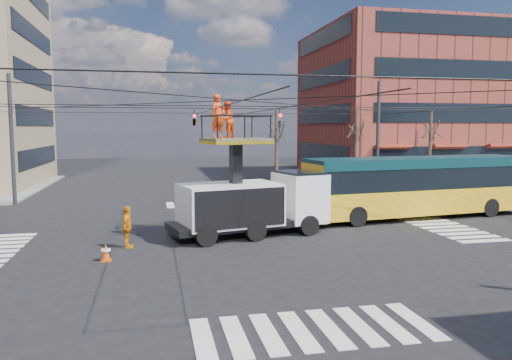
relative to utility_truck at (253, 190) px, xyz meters
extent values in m
plane|color=black|center=(-0.66, -0.58, -2.01)|extent=(120.00, 120.00, 0.00)
cube|color=slate|center=(20.34, 20.42, -1.95)|extent=(18.00, 18.00, 0.12)
cube|color=black|center=(-13.66, 23.42, 0.33)|extent=(0.12, 13.60, 1.50)
cube|color=black|center=(-13.66, 23.42, 3.66)|extent=(0.12, 13.60, 1.50)
cube|color=black|center=(-13.66, 23.42, 6.99)|extent=(0.12, 13.60, 1.50)
cube|color=black|center=(-13.66, 23.42, 10.33)|extent=(0.12, 13.60, 1.50)
cube|color=brown|center=(21.34, 23.42, 4.99)|extent=(20.00, 16.00, 14.00)
cube|color=black|center=(21.34, 15.42, 0.44)|extent=(17.00, 0.12, 1.58)
cube|color=black|center=(11.34, 23.42, 0.44)|extent=(0.12, 13.60, 1.58)
cube|color=black|center=(21.34, 15.42, 3.94)|extent=(17.00, 0.12, 1.57)
cube|color=black|center=(11.34, 23.42, 3.94)|extent=(0.12, 13.60, 1.57)
cube|color=black|center=(21.34, 15.42, 7.44)|extent=(17.00, 0.12, 1.57)
cube|color=black|center=(11.34, 23.42, 7.44)|extent=(0.12, 13.60, 1.57)
cube|color=black|center=(21.34, 15.42, 10.94)|extent=(17.00, 0.12, 1.57)
cube|color=black|center=(11.34, 23.42, 10.94)|extent=(0.12, 13.60, 1.57)
cylinder|color=#2D2D30|center=(11.34, 11.42, 1.99)|extent=(0.24, 0.24, 8.00)
cylinder|color=#2D2D30|center=(-12.66, 11.42, 1.99)|extent=(0.24, 0.24, 8.00)
cylinder|color=black|center=(-0.66, 11.42, 3.69)|extent=(24.00, 0.03, 0.03)
cylinder|color=black|center=(-0.66, -12.58, 3.69)|extent=(24.00, 0.03, 0.03)
cylinder|color=black|center=(11.34, -0.58, 3.69)|extent=(0.03, 24.00, 0.03)
cylinder|color=black|center=(-0.66, -0.58, 3.89)|extent=(24.02, 24.02, 0.03)
cylinder|color=black|center=(-0.66, -0.58, 3.89)|extent=(24.02, 24.02, 0.03)
cylinder|color=black|center=(-0.66, -1.78, 3.59)|extent=(24.00, 0.03, 0.03)
cylinder|color=black|center=(-0.66, 0.62, 3.59)|extent=(24.00, 0.03, 0.03)
cylinder|color=black|center=(-1.86, -0.58, 3.49)|extent=(0.03, 24.00, 0.03)
cylinder|color=black|center=(0.54, -0.58, 3.49)|extent=(0.03, 24.00, 0.03)
imported|color=black|center=(1.84, 2.42, 3.09)|extent=(0.16, 0.20, 1.00)
imported|color=black|center=(-2.16, 4.42, 3.34)|extent=(0.26, 1.24, 0.50)
cylinder|color=#382B21|center=(4.34, 12.92, 0.99)|extent=(0.24, 0.24, 6.00)
cylinder|color=#382B21|center=(10.34, 12.92, 0.99)|extent=(0.24, 0.24, 6.00)
cylinder|color=#382B21|center=(16.34, 12.92, 0.99)|extent=(0.24, 0.24, 6.00)
cube|color=black|center=(-0.19, -0.05, -1.46)|extent=(7.32, 3.76, 0.30)
cube|color=silver|center=(2.34, 0.55, -0.46)|extent=(2.31, 2.75, 2.20)
cube|color=black|center=(2.34, 0.55, 0.34)|extent=(2.09, 2.61, 0.80)
cube|color=silver|center=(-1.07, -0.26, -0.56)|extent=(4.67, 3.41, 1.80)
cylinder|color=black|center=(2.41, -0.61, -1.56)|extent=(0.96, 0.55, 0.90)
cylinder|color=black|center=(1.87, 1.63, -1.56)|extent=(0.96, 0.55, 0.90)
cylinder|color=black|center=(-0.12, -1.21, -1.56)|extent=(0.96, 0.55, 0.90)
cylinder|color=black|center=(-0.65, 1.02, -1.56)|extent=(0.96, 0.55, 0.90)
cylinder|color=black|center=(-2.26, -1.72, -1.56)|extent=(0.96, 0.55, 0.90)
cylinder|color=black|center=(-2.79, 0.51, -1.56)|extent=(0.96, 0.55, 0.90)
cube|color=black|center=(-0.78, -0.19, 0.82)|extent=(0.54, 0.54, 2.85)
cube|color=brown|center=(-0.78, -0.19, 2.24)|extent=(3.02, 2.65, 0.12)
cube|color=yellow|center=(-0.78, -0.19, 2.12)|extent=(3.02, 2.65, 0.12)
imported|color=#FF4410|center=(-1.64, -1.01, 3.21)|extent=(0.79, 0.72, 1.81)
imported|color=#FF4410|center=(-1.08, 0.35, 3.10)|extent=(0.98, 0.97, 1.60)
cube|color=#C18012|center=(9.48, 2.53, -1.06)|extent=(12.70, 4.17, 1.30)
cube|color=black|center=(9.48, 2.53, 0.14)|extent=(12.69, 4.12, 1.10)
cube|color=#0B2B30|center=(9.48, 2.53, 0.94)|extent=(12.70, 4.17, 0.50)
cube|color=#C18012|center=(3.40, 1.74, -0.41)|extent=(0.56, 2.48, 2.80)
cube|color=#C18012|center=(15.56, 3.31, -0.41)|extent=(0.56, 2.48, 2.80)
cube|color=black|center=(3.35, 1.73, -1.56)|extent=(0.48, 2.60, 0.30)
cube|color=gold|center=(3.50, 1.75, 0.84)|extent=(0.30, 1.60, 0.35)
cylinder|color=black|center=(5.30, 0.80, -1.51)|extent=(1.03, 0.43, 1.00)
cylinder|color=black|center=(5.00, 3.14, -1.51)|extent=(1.03, 0.43, 1.00)
cylinder|color=black|center=(13.34, 1.83, -1.51)|extent=(1.03, 0.43, 1.00)
cylinder|color=black|center=(13.04, 4.17, -1.51)|extent=(1.03, 0.43, 1.00)
cone|color=#DA4409|center=(-6.01, -3.20, -1.70)|extent=(0.36, 0.36, 0.62)
imported|color=orange|center=(-5.34, -1.37, -1.16)|extent=(0.55, 1.04, 1.68)
imported|color=orange|center=(5.25, 2.71, -1.18)|extent=(1.04, 1.22, 1.64)
camera|label=1|loc=(-4.32, -21.40, 2.75)|focal=35.00mm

